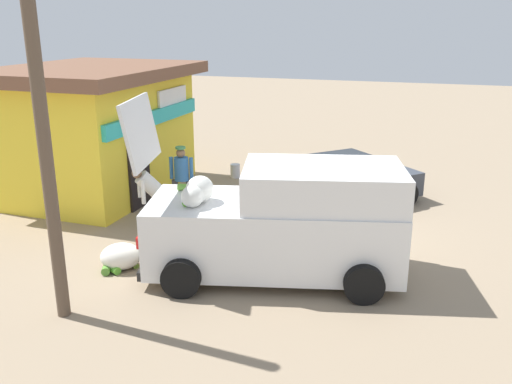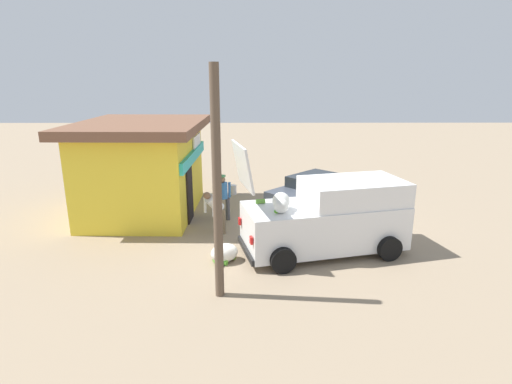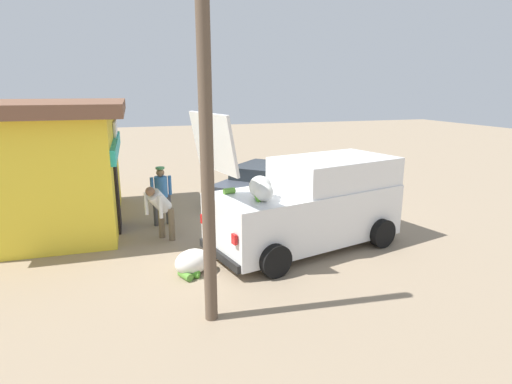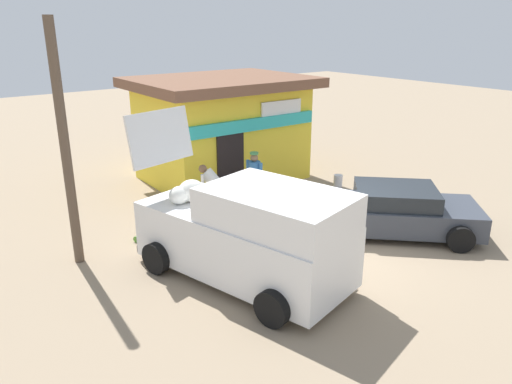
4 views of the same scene
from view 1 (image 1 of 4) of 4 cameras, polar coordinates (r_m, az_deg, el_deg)
name	(u,v)px [view 1 (image 1 of 4)]	position (r m, az deg, el deg)	size (l,w,h in m)	color
ground_plane	(308,224)	(12.54, 5.38, -3.31)	(60.00, 60.00, 0.00)	gray
storefront_bar	(95,128)	(15.09, -16.26, 6.31)	(5.45, 4.28, 3.28)	yellow
delivery_van	(283,222)	(9.78, 2.83, -3.06)	(2.99, 4.91, 3.15)	white
parked_sedan	(338,182)	(13.81, 8.47, 0.99)	(4.06, 4.05, 1.16)	#383D47
vendor_standing	(182,175)	(13.15, -7.67, 1.74)	(0.40, 0.56, 1.58)	#4C4C51
customer_bending	(151,192)	(12.18, -10.72, 0.01)	(0.68, 0.71, 1.40)	#726047
unloaded_banana_pile	(121,257)	(10.57, -13.76, -6.53)	(0.87, 0.94, 0.49)	silver
paint_bucket	(235,171)	(16.07, -2.15, 2.19)	(0.27, 0.27, 0.40)	silver
utility_pole	(46,158)	(8.48, -20.79, 3.30)	(0.20, 0.20, 5.05)	brown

